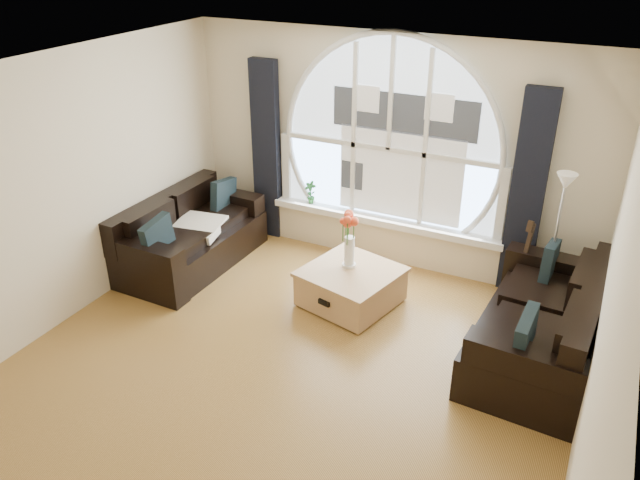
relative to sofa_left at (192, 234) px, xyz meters
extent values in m
cube|color=brown|center=(2.01, -1.51, -0.40)|extent=(5.00, 5.50, 0.01)
cube|color=silver|center=(2.01, -1.51, 2.30)|extent=(5.00, 5.50, 0.01)
cube|color=beige|center=(2.01, 1.24, 0.95)|extent=(5.00, 0.01, 2.70)
cube|color=beige|center=(-0.49, -1.51, 0.95)|extent=(0.01, 5.50, 2.70)
cube|color=beige|center=(4.51, -1.51, 0.95)|extent=(0.01, 5.50, 2.70)
cube|color=silver|center=(4.21, -1.51, 1.95)|extent=(0.92, 5.50, 0.72)
cube|color=silver|center=(2.01, 1.21, 1.23)|extent=(2.60, 0.06, 2.15)
cube|color=white|center=(2.01, 1.14, 0.11)|extent=(2.90, 0.22, 0.08)
cube|color=white|center=(2.01, 1.18, 1.23)|extent=(2.76, 0.08, 2.15)
cube|color=silver|center=(2.16, 1.20, 1.10)|extent=(1.70, 0.02, 1.50)
cube|color=black|center=(0.41, 1.12, 0.75)|extent=(0.35, 0.12, 2.30)
cube|color=black|center=(3.61, 1.12, 0.75)|extent=(0.35, 0.12, 2.30)
cube|color=black|center=(0.00, 0.00, 0.00)|extent=(0.99, 1.91, 0.84)
cube|color=black|center=(4.04, -0.08, 0.00)|extent=(1.11, 2.04, 0.88)
cube|color=#A57C50|center=(2.08, 0.02, -0.17)|extent=(1.12, 1.12, 0.45)
cube|color=silver|center=(0.09, 0.02, 0.10)|extent=(0.63, 0.63, 0.10)
cube|color=white|center=(2.02, 0.09, 0.40)|extent=(0.24, 0.24, 0.70)
cube|color=#B2B2B2|center=(3.99, 0.72, 0.40)|extent=(0.24, 0.24, 1.60)
cube|color=brown|center=(3.74, 0.79, 0.13)|extent=(0.42, 0.35, 1.06)
imported|color=#1E6023|center=(1.02, 1.14, 0.30)|extent=(0.16, 0.12, 0.29)
camera|label=1|loc=(4.33, -5.34, 3.35)|focal=35.16mm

